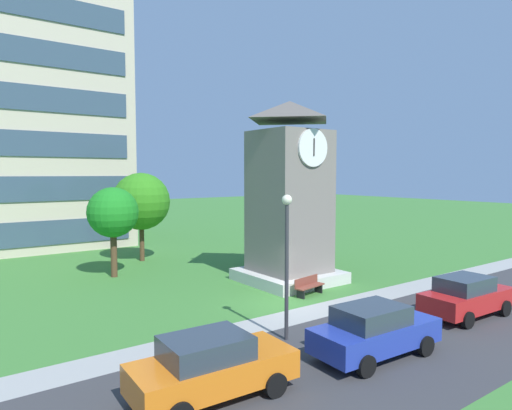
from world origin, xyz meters
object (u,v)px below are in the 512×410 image
tree_by_building (141,202)px  parked_car_red (466,296)px  street_lamp (287,249)px  clock_tower (289,202)px  parked_car_orange (212,366)px  park_bench (309,286)px  parked_car_blue (375,331)px  tree_near_tower (293,215)px  tree_streetside (113,213)px

tree_by_building → parked_car_red: tree_by_building is taller
tree_by_building → street_lamp: bearing=-94.8°
clock_tower → parked_car_orange: 13.61m
parked_car_red → park_bench: bearing=115.9°
clock_tower → parked_car_blue: size_ratio=2.16×
clock_tower → park_bench: clock_tower is taller
street_lamp → tree_near_tower: size_ratio=1.05×
parked_car_orange → parked_car_blue: (5.59, -0.78, -0.00)m
park_bench → parked_car_red: (3.03, -6.23, 0.40)m
parked_car_orange → park_bench: bearing=33.5°
tree_streetside → parked_car_orange: bearing=-99.4°
tree_by_building → clock_tower: bearing=-67.3°
clock_tower → parked_car_orange: clock_tower is taller
tree_streetside → parked_car_blue: size_ratio=1.14×
clock_tower → tree_near_tower: clock_tower is taller
parked_car_red → tree_near_tower: bearing=84.3°
park_bench → parked_car_blue: (-3.29, -6.66, 0.40)m
parked_car_red → tree_by_building: bearing=108.0°
tree_streetside → tree_by_building: size_ratio=0.86×
parked_car_blue → parked_car_orange: bearing=172.0°
park_bench → parked_car_red: parked_car_red is taller
tree_near_tower → parked_car_red: tree_near_tower is taller
tree_by_building → parked_car_red: size_ratio=1.35×
park_bench → parked_car_orange: parked_car_orange is taller
park_bench → street_lamp: size_ratio=0.36×
clock_tower → tree_near_tower: (3.18, 3.36, -1.12)m
clock_tower → tree_streetside: clock_tower is taller
parked_car_red → parked_car_orange: bearing=178.3°
parked_car_orange → parked_car_blue: 5.65m
park_bench → parked_car_red: 6.94m
park_bench → parked_car_blue: 7.44m
street_lamp → parked_car_orange: 5.27m
parked_car_orange → tree_near_tower: bearing=42.4°
street_lamp → clock_tower: bearing=49.1°
park_bench → parked_car_blue: bearing=-116.3°
tree_streetside → parked_car_red: bearing=-59.1°
parked_car_blue → clock_tower: bearing=65.1°
clock_tower → tree_near_tower: bearing=46.6°
park_bench → clock_tower: bearing=68.7°
parked_car_blue → tree_by_building: bearing=89.8°
street_lamp → tree_by_building: bearing=85.2°
clock_tower → park_bench: 4.86m
park_bench → parked_car_orange: bearing=-146.5°
clock_tower → parked_car_red: (1.96, -8.97, -3.48)m
park_bench → tree_by_building: bearing=104.0°
tree_streetside → parked_car_orange: tree_streetside is taller
park_bench → parked_car_blue: parked_car_blue is taller
tree_streetside → tree_near_tower: 11.11m
parked_car_red → parked_car_blue: bearing=-176.2°
clock_tower → parked_car_blue: 10.92m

